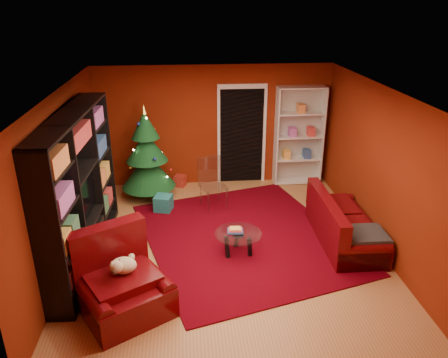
{
  "coord_description": "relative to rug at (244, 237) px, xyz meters",
  "views": [
    {
      "loc": [
        -0.62,
        -6.32,
        3.89
      ],
      "look_at": [
        0.0,
        0.4,
        1.05
      ],
      "focal_mm": 35.0,
      "sensor_mm": 36.0,
      "label": 1
    }
  ],
  "objects": [
    {
      "name": "acrylic_chair",
      "position": [
        -0.44,
        1.18,
        0.45
      ],
      "size": [
        0.62,
        0.65,
        0.93
      ],
      "primitive_type": null,
      "rotation": [
        0.0,
        0.0,
        0.34
      ],
      "color": "#66605B",
      "rests_on": "rug"
    },
    {
      "name": "gift_box_teal",
      "position": [
        -1.42,
        1.16,
        0.15
      ],
      "size": [
        0.39,
        0.39,
        0.32
      ],
      "primitive_type": "cube",
      "rotation": [
        0.0,
        0.0,
        -0.26
      ],
      "color": "#1A7178",
      "rests_on": "floor"
    },
    {
      "name": "wall_left",
      "position": [
        -2.86,
        -0.23,
        1.29
      ],
      "size": [
        0.05,
        5.5,
        2.6
      ],
      "primitive_type": "cube",
      "color": "maroon",
      "rests_on": "ground"
    },
    {
      "name": "wall_back",
      "position": [
        -0.33,
        2.54,
        1.29
      ],
      "size": [
        5.0,
        0.05,
        2.6
      ],
      "primitive_type": "cube",
      "color": "maroon",
      "rests_on": "ground"
    },
    {
      "name": "dog",
      "position": [
        -1.81,
        -1.69,
        0.66
      ],
      "size": [
        0.5,
        0.46,
        0.29
      ],
      "primitive_type": null,
      "rotation": [
        0.0,
        0.0,
        0.54
      ],
      "color": "beige",
      "rests_on": "armchair"
    },
    {
      "name": "white_bookshelf",
      "position": [
        1.5,
        2.34,
        1.06
      ],
      "size": [
        1.02,
        0.37,
        2.21
      ],
      "primitive_type": null,
      "rotation": [
        0.0,
        0.0,
        0.01
      ],
      "color": "white",
      "rests_on": "floor"
    },
    {
      "name": "floor",
      "position": [
        -0.33,
        -0.23,
        -0.04
      ],
      "size": [
        5.0,
        5.5,
        0.05
      ],
      "primitive_type": "cube",
      "color": "#A66B3B",
      "rests_on": "ground"
    },
    {
      "name": "christmas_tree",
      "position": [
        -1.74,
        1.86,
        0.94
      ],
      "size": [
        1.18,
        1.18,
        1.96
      ],
      "primitive_type": null,
      "rotation": [
        0.0,
        0.0,
        -0.07
      ],
      "color": "#0D3F1B",
      "rests_on": "floor"
    },
    {
      "name": "rug",
      "position": [
        0.0,
        0.0,
        0.0
      ],
      "size": [
        4.08,
        4.44,
        0.02
      ],
      "primitive_type": "cube",
      "rotation": [
        0.0,
        0.0,
        0.27
      ],
      "color": "#54000B",
      "rests_on": "floor"
    },
    {
      "name": "armchair",
      "position": [
        -1.83,
        -1.76,
        0.44
      ],
      "size": [
        1.58,
        1.58,
        0.9
      ],
      "primitive_type": null,
      "rotation": [
        0.0,
        0.0,
        0.54
      ],
      "color": "#460509",
      "rests_on": "rug"
    },
    {
      "name": "doorway",
      "position": [
        0.27,
        2.5,
        1.04
      ],
      "size": [
        1.06,
        0.6,
        2.16
      ],
      "primitive_type": null,
      "color": "black",
      "rests_on": "floor"
    },
    {
      "name": "ceiling",
      "position": [
        -0.33,
        -0.23,
        2.61
      ],
      "size": [
        5.0,
        5.5,
        0.05
      ],
      "primitive_type": "cube",
      "color": "silver",
      "rests_on": "wall_back"
    },
    {
      "name": "wall_right",
      "position": [
        2.19,
        -0.23,
        1.29
      ],
      "size": [
        0.05,
        5.5,
        2.6
      ],
      "primitive_type": "cube",
      "color": "maroon",
      "rests_on": "ground"
    },
    {
      "name": "media_unit",
      "position": [
        -2.61,
        -0.38,
        1.16
      ],
      "size": [
        0.62,
        3.08,
        2.34
      ],
      "primitive_type": null,
      "rotation": [
        0.0,
        0.0,
        -0.05
      ],
      "color": "black",
      "rests_on": "floor"
    },
    {
      "name": "sofa",
      "position": [
        1.69,
        -0.27,
        0.4
      ],
      "size": [
        0.9,
        1.92,
        0.82
      ],
      "primitive_type": null,
      "rotation": [
        0.0,
        0.0,
        1.55
      ],
      "color": "#460509",
      "rests_on": "rug"
    },
    {
      "name": "gift_box_red",
      "position": [
        -1.11,
        2.36,
        0.11
      ],
      "size": [
        0.3,
        0.3,
        0.24
      ],
      "primitive_type": "cube",
      "rotation": [
        0.0,
        0.0,
        -0.36
      ],
      "color": "maroon",
      "rests_on": "floor"
    },
    {
      "name": "coffee_table",
      "position": [
        -0.17,
        -0.51,
        0.19
      ],
      "size": [
        0.81,
        0.81,
        0.47
      ],
      "primitive_type": null,
      "rotation": [
        0.0,
        0.0,
        -0.08
      ],
      "color": "gray",
      "rests_on": "rug"
    }
  ]
}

